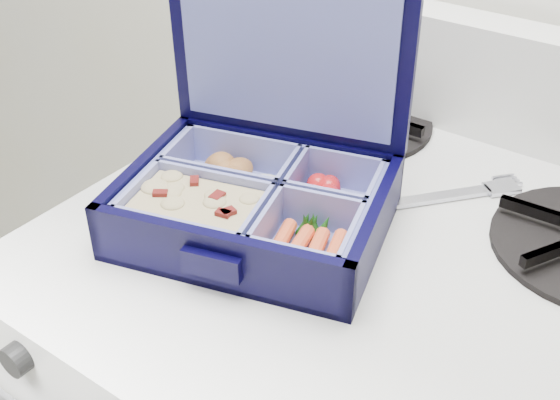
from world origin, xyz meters
The scene contains 3 objects.
bento_box centered at (0.38, 1.65, 0.84)m, with size 0.23×0.18×0.06m, color black, non-canonical shape.
burner_grate_rear centered at (0.35, 1.88, 0.83)m, with size 0.19×0.19×0.02m, color black.
fork centered at (0.48, 1.77, 0.82)m, with size 0.03×0.20×0.01m, color silver, non-canonical shape.
Camera 1 is at (0.71, 1.24, 1.20)m, focal length 45.00 mm.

